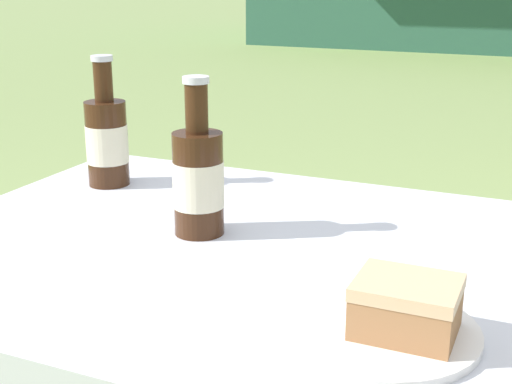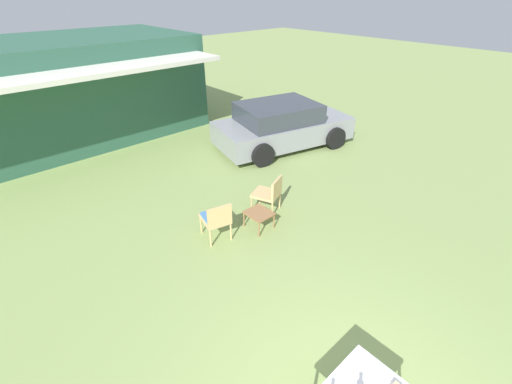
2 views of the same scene
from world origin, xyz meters
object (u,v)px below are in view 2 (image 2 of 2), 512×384
(wicker_chair_plain, at_px, (270,192))
(garden_side_table, at_px, (259,214))
(wicker_chair_cushioned, at_px, (216,218))
(parked_car, at_px, (282,125))

(wicker_chair_plain, height_order, garden_side_table, wicker_chair_plain)
(garden_side_table, bearing_deg, wicker_chair_cushioned, 160.32)
(parked_car, distance_m, garden_side_table, 4.30)
(wicker_chair_cushioned, height_order, wicker_chair_plain, same)
(wicker_chair_cushioned, relative_size, garden_side_table, 1.65)
(wicker_chair_cushioned, bearing_deg, garden_side_table, 173.30)
(wicker_chair_cushioned, distance_m, wicker_chair_plain, 1.41)
(wicker_chair_cushioned, xyz_separation_m, garden_side_table, (0.84, -0.30, -0.15))
(parked_car, height_order, wicker_chair_plain, parked_car)
(wicker_chair_cushioned, height_order, garden_side_table, wicker_chair_cushioned)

